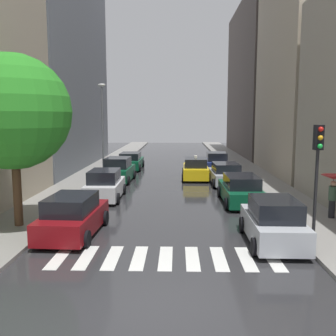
% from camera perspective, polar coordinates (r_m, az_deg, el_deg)
% --- Properties ---
extents(ground_plane, '(28.00, 72.00, 0.04)m').
position_cam_1_polar(ground_plane, '(33.17, 0.74, -0.44)').
color(ground_plane, '#2A2A2D').
extents(sidewalk_left, '(3.00, 72.00, 0.15)m').
position_cam_1_polar(sidewalk_left, '(33.86, -10.32, -0.24)').
color(sidewalk_left, gray).
rests_on(sidewalk_left, ground).
extents(sidewalk_right, '(3.00, 72.00, 0.15)m').
position_cam_1_polar(sidewalk_right, '(33.72, 11.86, -0.31)').
color(sidewalk_right, gray).
rests_on(sidewalk_right, ground).
extents(crosswalk_stripes, '(7.65, 2.20, 0.01)m').
position_cam_1_polar(crosswalk_stripes, '(12.97, -0.36, -13.56)').
color(crosswalk_stripes, silver).
rests_on(crosswalk_stripes, ground).
extents(building_left_mid, '(6.00, 19.91, 20.35)m').
position_cam_1_polar(building_left_mid, '(37.31, -17.03, 15.85)').
color(building_left_mid, slate).
rests_on(building_left_mid, ground).
extents(building_right_mid, '(6.00, 12.31, 24.23)m').
position_cam_1_polar(building_right_mid, '(33.56, 21.16, 20.00)').
color(building_right_mid, '#B2A38C').
rests_on(building_right_mid, ground).
extents(building_right_far, '(6.00, 19.83, 18.51)m').
position_cam_1_polar(building_right_far, '(49.41, 14.18, 12.81)').
color(building_right_far, '#564C47').
rests_on(building_right_far, ground).
extents(parked_car_left_nearest, '(2.24, 4.44, 1.66)m').
position_cam_1_polar(parked_car_left_nearest, '(15.58, -14.29, -7.15)').
color(parked_car_left_nearest, maroon).
rests_on(parked_car_left_nearest, ground).
extents(parked_car_left_second, '(2.05, 4.16, 1.73)m').
position_cam_1_polar(parked_car_left_second, '(21.88, -9.59, -2.65)').
color(parked_car_left_second, silver).
rests_on(parked_car_left_second, ground).
extents(parked_car_left_third, '(2.21, 4.24, 1.81)m').
position_cam_1_polar(parked_car_left_third, '(27.60, -7.57, -0.38)').
color(parked_car_left_third, '#0C4C2D').
rests_on(parked_car_left_third, ground).
extents(parked_car_left_fourth, '(2.16, 4.59, 1.54)m').
position_cam_1_polar(parked_car_left_fourth, '(34.11, -5.70, 1.02)').
color(parked_car_left_fourth, '#0C4C2D').
rests_on(parked_car_left_fourth, ground).
extents(parked_car_right_nearest, '(2.08, 4.06, 1.75)m').
position_cam_1_polar(parked_car_right_nearest, '(14.64, 15.76, -8.03)').
color(parked_car_right_nearest, '#B2B7BF').
rests_on(parked_car_right_nearest, ground).
extents(parked_car_right_second, '(2.16, 4.75, 1.58)m').
position_cam_1_polar(parked_car_right_second, '(20.97, 11.02, -3.31)').
color(parked_car_right_second, '#0C4C2D').
rests_on(parked_car_right_second, ground).
extents(parked_car_right_third, '(2.29, 4.43, 1.53)m').
position_cam_1_polar(parked_car_right_third, '(26.64, 8.74, -0.95)').
color(parked_car_right_third, '#B2B7BF').
rests_on(parked_car_right_third, ground).
extents(parked_car_right_fourth, '(2.12, 4.10, 1.74)m').
position_cam_1_polar(parked_car_right_fourth, '(32.38, 7.40, 0.77)').
color(parked_car_right_fourth, navy).
rests_on(parked_car_right_fourth, ground).
extents(taxi_midroad, '(2.16, 4.52, 1.81)m').
position_cam_1_polar(taxi_midroad, '(28.80, 4.22, -0.14)').
color(taxi_midroad, yellow).
rests_on(taxi_midroad, ground).
extents(pedestrian_foreground, '(1.09, 1.09, 1.98)m').
position_cam_1_polar(pedestrian_foreground, '(18.53, 23.87, -2.51)').
color(pedestrian_foreground, black).
rests_on(pedestrian_foreground, sidewalk_right).
extents(street_tree_left, '(4.74, 4.74, 7.16)m').
position_cam_1_polar(street_tree_left, '(16.73, -22.57, 7.87)').
color(street_tree_left, '#513823').
rests_on(street_tree_left, sidewalk_left).
extents(traffic_light_right_corner, '(0.30, 0.42, 4.30)m').
position_cam_1_polar(traffic_light_right_corner, '(14.53, 21.85, 1.53)').
color(traffic_light_right_corner, black).
rests_on(traffic_light_right_corner, sidewalk_right).
extents(lamp_post_left, '(0.60, 0.28, 7.17)m').
position_cam_1_polar(lamp_post_left, '(30.26, -9.96, 6.80)').
color(lamp_post_left, '#595B60').
rests_on(lamp_post_left, sidewalk_left).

